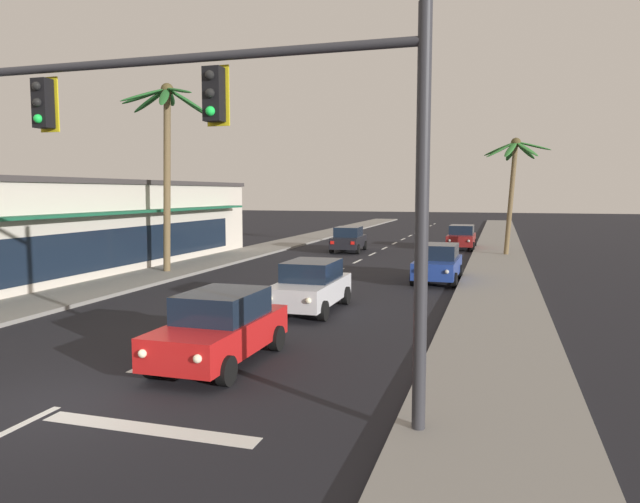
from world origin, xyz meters
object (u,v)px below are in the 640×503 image
at_px(sedan_lead_at_stop_bar, 221,327).
at_px(sedan_third_in_queue, 311,285).
at_px(sedan_parked_nearest_kerb, 461,237).
at_px(sedan_parked_mid_kerb, 438,263).
at_px(palm_right_third, 514,167).
at_px(palm_left_second, 168,133).
at_px(storefront_strip_left, 54,226).
at_px(traffic_signal_mast, 221,131).
at_px(sedan_oncoming_far, 349,239).

distance_m(sedan_lead_at_stop_bar, sedan_third_in_queue, 6.46).
xyz_separation_m(sedan_parked_nearest_kerb, sedan_parked_mid_kerb, (-0.05, -15.83, 0.00)).
bearing_deg(sedan_parked_nearest_kerb, palm_right_third, -51.38).
xyz_separation_m(sedan_lead_at_stop_bar, palm_left_second, (-9.15, 12.97, 5.97)).
bearing_deg(sedan_lead_at_stop_bar, storefront_strip_left, 141.91).
bearing_deg(sedan_parked_nearest_kerb, traffic_signal_mast, -93.74).
bearing_deg(palm_right_third, sedan_lead_at_stop_bar, -104.92).
xyz_separation_m(sedan_parked_mid_kerb, palm_left_second, (-12.75, -1.22, 5.97)).
relative_size(traffic_signal_mast, sedan_parked_nearest_kerb, 2.44).
bearing_deg(storefront_strip_left, traffic_signal_mast, -41.54).
bearing_deg(storefront_strip_left, sedan_parked_mid_kerb, 7.95).
relative_size(traffic_signal_mast, palm_left_second, 1.19).
relative_size(sedan_lead_at_stop_bar, sedan_third_in_queue, 1.00).
distance_m(traffic_signal_mast, sedan_parked_mid_kerb, 17.67).
bearing_deg(traffic_signal_mast, palm_left_second, 123.97).
height_order(sedan_third_in_queue, sedan_parked_nearest_kerb, same).
relative_size(sedan_lead_at_stop_bar, palm_left_second, 0.49).
height_order(sedan_lead_at_stop_bar, sedan_oncoming_far, same).
bearing_deg(sedan_parked_nearest_kerb, palm_left_second, -126.90).
xyz_separation_m(sedan_lead_at_stop_bar, sedan_parked_mid_kerb, (3.60, 14.19, 0.00)).
distance_m(palm_left_second, palm_right_third, 20.69).
bearing_deg(sedan_third_in_queue, storefront_strip_left, 160.98).
distance_m(sedan_parked_mid_kerb, palm_left_second, 14.13).
height_order(sedan_oncoming_far, palm_right_third, palm_right_third).
distance_m(sedan_third_in_queue, palm_left_second, 12.82).
bearing_deg(sedan_parked_mid_kerb, sedan_third_in_queue, -114.10).
height_order(sedan_third_in_queue, storefront_strip_left, storefront_strip_left).
bearing_deg(sedan_lead_at_stop_bar, traffic_signal_mast, -62.16).
bearing_deg(sedan_lead_at_stop_bar, sedan_third_in_queue, 88.77).
relative_size(sedan_parked_nearest_kerb, palm_left_second, 0.49).
xyz_separation_m(sedan_lead_at_stop_bar, sedan_parked_nearest_kerb, (3.65, 30.02, 0.00)).
bearing_deg(storefront_strip_left, sedan_oncoming_far, 51.45).
distance_m(traffic_signal_mast, storefront_strip_left, 21.99).
distance_m(sedan_oncoming_far, sedan_parked_nearest_kerb, 8.23).
bearing_deg(sedan_oncoming_far, storefront_strip_left, -128.55).
bearing_deg(sedan_third_in_queue, palm_right_third, 70.83).
bearing_deg(palm_right_third, sedan_parked_mid_kerb, -105.75).
height_order(sedan_lead_at_stop_bar, sedan_third_in_queue, same).
relative_size(sedan_oncoming_far, palm_left_second, 0.50).
bearing_deg(sedan_parked_mid_kerb, palm_left_second, -174.52).
distance_m(sedan_parked_nearest_kerb, palm_right_third, 7.00).
bearing_deg(sedan_oncoming_far, sedan_third_in_queue, -79.50).
relative_size(sedan_parked_mid_kerb, palm_right_third, 0.61).
distance_m(sedan_oncoming_far, sedan_parked_mid_kerb, 13.66).
bearing_deg(traffic_signal_mast, sedan_parked_mid_kerb, 82.99).
height_order(sedan_parked_mid_kerb, palm_right_third, palm_right_third).
xyz_separation_m(sedan_oncoming_far, storefront_strip_left, (-11.36, -14.26, 1.45)).
bearing_deg(sedan_oncoming_far, traffic_signal_mast, -80.20).
height_order(sedan_lead_at_stop_bar, storefront_strip_left, storefront_strip_left).
distance_m(traffic_signal_mast, palm_left_second, 19.15).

